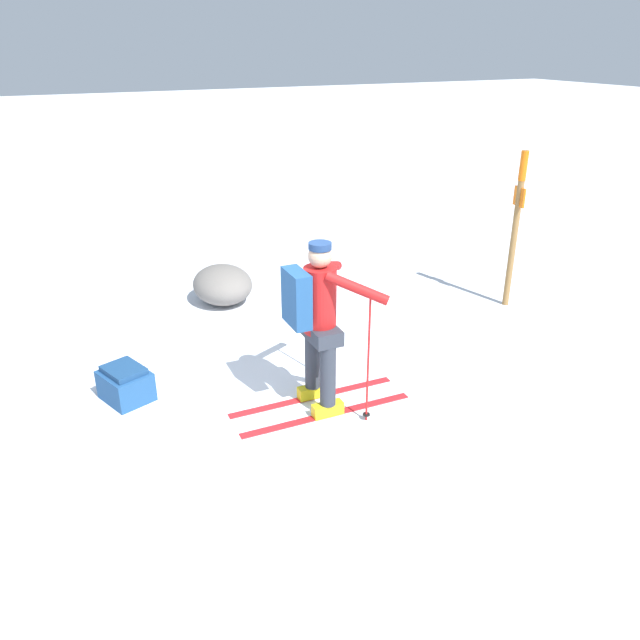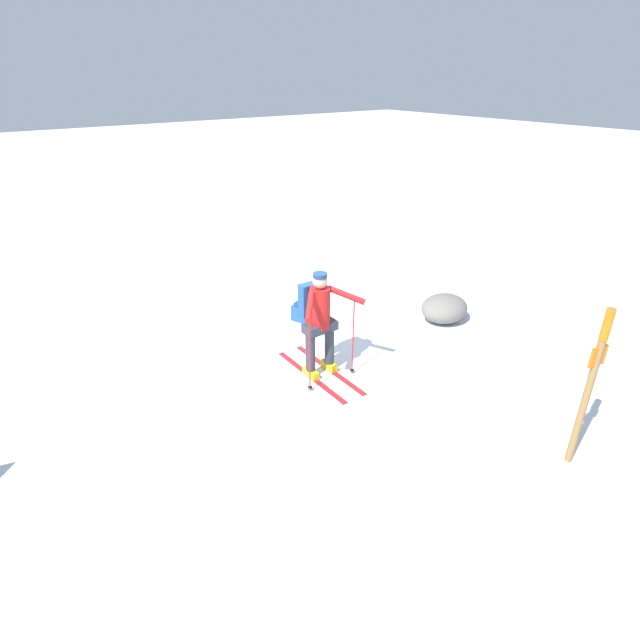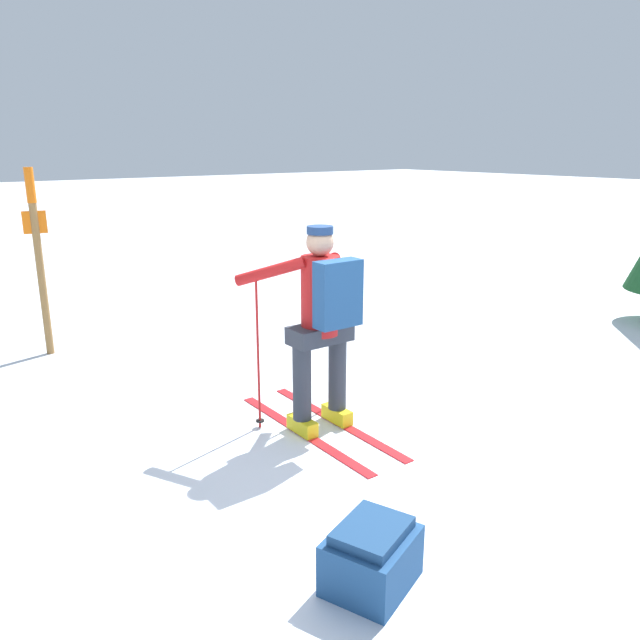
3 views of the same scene
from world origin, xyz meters
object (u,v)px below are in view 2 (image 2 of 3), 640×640
at_px(trail_marker, 592,377).
at_px(rock_boulder, 444,308).
at_px(skier, 319,318).
at_px(dropped_backpack, 307,310).

bearing_deg(trail_marker, rock_boulder, -116.28).
relative_size(trail_marker, rock_boulder, 2.22).
height_order(skier, dropped_backpack, skier).
distance_m(trail_marker, rock_boulder, 3.95).
height_order(skier, rock_boulder, skier).
xyz_separation_m(skier, trail_marker, (-1.26, 3.39, 0.25)).
bearing_deg(trail_marker, skier, -69.61).
bearing_deg(trail_marker, dropped_backpack, -86.41).
height_order(skier, trail_marker, trail_marker).
xyz_separation_m(dropped_backpack, rock_boulder, (-2.02, 1.62, 0.08)).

